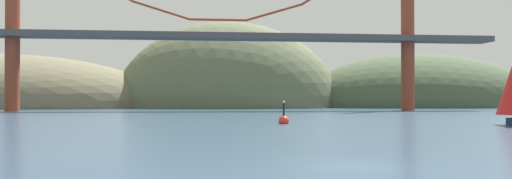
{
  "coord_description": "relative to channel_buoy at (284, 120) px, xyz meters",
  "views": [
    {
      "loc": [
        -6.63,
        -21.89,
        2.71
      ],
      "look_at": [
        0.0,
        32.01,
        3.48
      ],
      "focal_mm": 40.26,
      "sensor_mm": 36.0,
      "label": 1
    }
  ],
  "objects": [
    {
      "name": "ground_plane",
      "position": [
        -3.45,
        -36.6,
        -0.37
      ],
      "size": [
        360.0,
        360.0,
        0.0
      ],
      "primitive_type": "plane",
      "color": "#2D4760"
    },
    {
      "name": "headland_right",
      "position": [
        56.55,
        98.4,
        -0.37
      ],
      "size": [
        71.63,
        44.0,
        30.33
      ],
      "primitive_type": "ellipsoid",
      "color": "#425138",
      "rests_on": "ground_plane"
    },
    {
      "name": "suspension_bridge",
      "position": [
        -3.45,
        58.4,
        16.9
      ],
      "size": [
        116.57,
        6.0,
        39.66
      ],
      "color": "brown",
      "rests_on": "ground_plane"
    },
    {
      "name": "headland_center",
      "position": [
        1.55,
        98.4,
        -0.37
      ],
      "size": [
        61.78,
        44.0,
        47.01
      ],
      "primitive_type": "ellipsoid",
      "color": "#5B6647",
      "rests_on": "ground_plane"
    },
    {
      "name": "channel_buoy",
      "position": [
        0.0,
        0.0,
        0.0
      ],
      "size": [
        1.1,
        1.1,
        2.64
      ],
      "color": "red",
      "rests_on": "ground_plane"
    }
  ]
}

